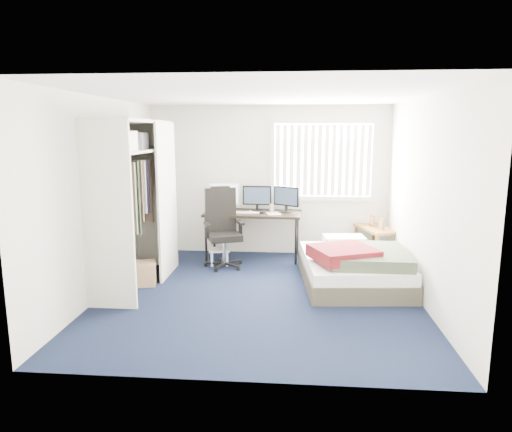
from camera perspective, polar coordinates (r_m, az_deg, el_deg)
The scene contains 10 objects.
ground at distance 5.97m, azimuth 0.37°, elevation -9.76°, with size 4.20×4.20×0.00m, color black.
room_shell at distance 5.63m, azimuth 0.39°, elevation 4.82°, with size 4.20×4.20×4.20m.
window_assembly at distance 7.66m, azimuth 8.35°, elevation 6.89°, with size 1.72×0.09×1.32m.
closet at distance 6.26m, azimuth -14.90°, elevation 3.58°, with size 0.64×1.84×2.22m.
desk at distance 7.48m, azimuth -0.34°, elevation 0.72°, with size 1.59×0.80×1.23m.
office_chair at distance 7.10m, azimuth -4.16°, elevation -2.50°, with size 0.75×0.75×1.23m.
footstool at distance 7.20m, azimuth -4.61°, elevation -4.57°, with size 0.36×0.31×0.26m.
nightstand at distance 7.58m, azimuth 14.71°, elevation -1.90°, with size 0.63×0.89×0.73m.
bed at distance 6.42m, azimuth 12.12°, elevation -6.08°, with size 1.47×1.88×0.59m.
pine_box at distance 6.48m, azimuth -14.27°, elevation -6.97°, with size 0.42×0.31×0.31m, color #AC7C56.
Camera 1 is at (0.43, -5.59, 2.07)m, focal length 32.00 mm.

